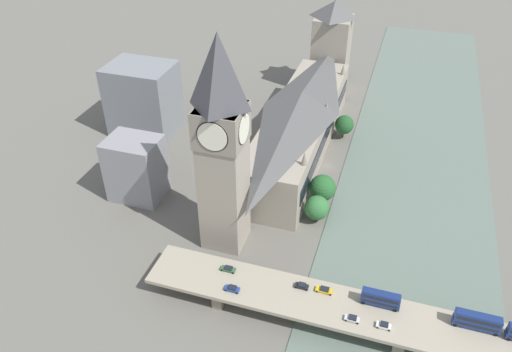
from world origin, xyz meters
name	(u,v)px	position (x,y,z in m)	size (l,w,h in m)	color
ground_plane	(328,166)	(0.00, 0.00, 0.00)	(600.00, 600.00, 0.00)	#605E56
river_water	(415,181)	(-34.07, 0.00, 0.15)	(56.15, 360.00, 0.30)	slate
parliament_hall	(300,123)	(14.20, -8.00, 13.57)	(22.86, 101.72, 27.36)	gray
clock_tower	(222,145)	(24.22, 53.31, 37.22)	(14.14, 14.14, 71.04)	gray
victoria_tower	(331,47)	(14.25, -71.62, 22.67)	(17.51, 17.51, 49.33)	gray
road_bridge	(402,324)	(-34.07, 75.47, 5.20)	(144.29, 15.41, 6.39)	gray
double_decker_bus_lead	(381,298)	(-27.57, 71.74, 9.00)	(10.55, 2.51, 4.70)	navy
double_decker_bus_mid	(477,321)	(-52.21, 71.85, 9.16)	(11.74, 2.52, 5.03)	navy
car_northbound_mid	(352,319)	(-21.26, 79.20, 7.09)	(3.99, 1.86, 1.39)	silver
car_northbound_tail	(302,286)	(-5.86, 72.13, 7.10)	(3.97, 1.82, 1.41)	black
car_southbound_lead	(232,289)	(12.54, 79.15, 7.13)	(4.24, 1.86, 1.51)	navy
car_southbound_mid	(228,269)	(16.27, 72.33, 7.08)	(4.45, 1.80, 1.37)	#2D5638
car_southbound_tail	(324,290)	(-12.24, 71.72, 7.09)	(4.72, 1.91, 1.40)	gold
car_southbound_extra	(384,325)	(-29.46, 78.91, 7.11)	(3.85, 1.89, 1.46)	silver
city_block_west	(136,168)	(63.66, 40.12, 11.88)	(18.81, 15.04, 23.75)	gray
city_block_center	(143,99)	(83.86, -4.19, 15.46)	(27.71, 21.68, 30.91)	slate
tree_embankment_near	(344,125)	(-1.88, -24.00, 6.68)	(8.25, 8.25, 10.82)	brown
tree_embankment_mid	(322,188)	(-2.12, 24.56, 6.98)	(9.70, 9.70, 11.84)	brown
tree_embankment_far	(317,208)	(-2.33, 34.87, 5.81)	(8.60, 8.60, 10.12)	brown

